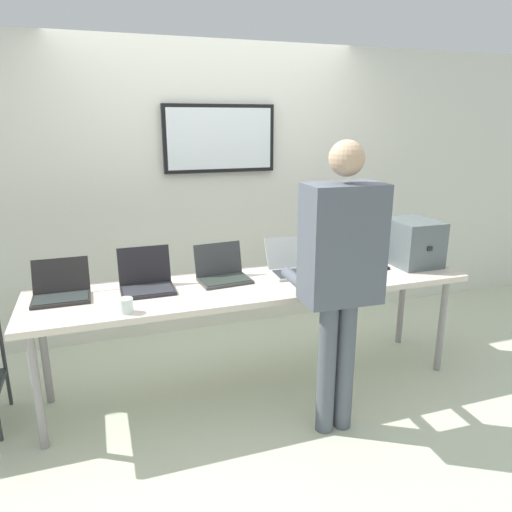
{
  "coord_description": "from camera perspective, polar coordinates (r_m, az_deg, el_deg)",
  "views": [
    {
      "loc": [
        -0.99,
        -2.9,
        1.86
      ],
      "look_at": [
        0.02,
        0.05,
        0.96
      ],
      "focal_mm": 33.18,
      "sensor_mm": 36.0,
      "label": 1
    }
  ],
  "objects": [
    {
      "name": "laptop_station_1",
      "position": [
        3.19,
        -13.07,
        -2.88
      ],
      "size": [
        0.34,
        0.3,
        0.26
      ],
      "color": "black",
      "rests_on": "workbench"
    },
    {
      "name": "workbench",
      "position": [
        3.26,
        -0.08,
        -4.12
      ],
      "size": [
        3.0,
        0.7,
        0.79
      ],
      "color": "beige",
      "rests_on": "ground"
    },
    {
      "name": "ground",
      "position": [
        3.59,
        -0.07,
        -15.5
      ],
      "size": [
        8.0,
        8.0,
        0.04
      ],
      "primitive_type": "cube",
      "color": "beige"
    },
    {
      "name": "person",
      "position": [
        2.73,
        10.16,
        -0.97
      ],
      "size": [
        0.45,
        0.6,
        1.76
      ],
      "color": "#535964",
      "rests_on": "ground"
    },
    {
      "name": "laptop_station_0",
      "position": [
        3.21,
        -22.43,
        -3.78
      ],
      "size": [
        0.34,
        0.32,
        0.22
      ],
      "color": "#282625",
      "rests_on": "workbench"
    },
    {
      "name": "equipment_box",
      "position": [
        3.82,
        18.33,
        1.58
      ],
      "size": [
        0.33,
        0.41,
        0.34
      ],
      "color": "#576264",
      "rests_on": "workbench"
    },
    {
      "name": "coffee_mug",
      "position": [
        2.84,
        -15.39,
        -5.77
      ],
      "size": [
        0.08,
        0.08,
        0.09
      ],
      "color": "white",
      "rests_on": "workbench"
    },
    {
      "name": "back_wall",
      "position": [
        4.19,
        -5.09,
        7.76
      ],
      "size": [
        8.0,
        0.11,
        2.5
      ],
      "color": "silver",
      "rests_on": "ground"
    },
    {
      "name": "laptop_station_4",
      "position": [
        3.7,
        12.52,
        -0.28
      ],
      "size": [
        0.31,
        0.28,
        0.25
      ],
      "color": "black",
      "rests_on": "workbench"
    },
    {
      "name": "laptop_station_3",
      "position": [
        3.47,
        4.73,
        -1.08
      ],
      "size": [
        0.39,
        0.37,
        0.23
      ],
      "color": "#B0B6B3",
      "rests_on": "workbench"
    },
    {
      "name": "laptop_station_2",
      "position": [
        3.3,
        -4.08,
        -1.95
      ],
      "size": [
        0.37,
        0.31,
        0.24
      ],
      "color": "#393B3B",
      "rests_on": "workbench"
    }
  ]
}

